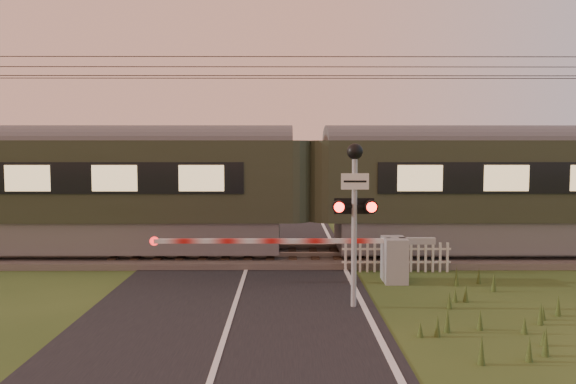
{
  "coord_description": "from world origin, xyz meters",
  "views": [
    {
      "loc": [
        1.08,
        -10.47,
        3.36
      ],
      "look_at": [
        1.15,
        3.2,
        2.3
      ],
      "focal_mm": 35.0,
      "sensor_mm": 36.0,
      "label": 1
    }
  ],
  "objects_px": {
    "train": "(309,189)",
    "picket_fence": "(396,257)",
    "boom_gate": "(381,257)",
    "crossing_signal": "(355,195)"
  },
  "relations": [
    {
      "from": "picket_fence",
      "to": "crossing_signal",
      "type": "bearing_deg",
      "value": -114.98
    },
    {
      "from": "crossing_signal",
      "to": "picket_fence",
      "type": "distance_m",
      "value": 4.24
    },
    {
      "from": "train",
      "to": "crossing_signal",
      "type": "height_order",
      "value": "train"
    },
    {
      "from": "train",
      "to": "boom_gate",
      "type": "bearing_deg",
      "value": -60.38
    },
    {
      "from": "boom_gate",
      "to": "picket_fence",
      "type": "relative_size",
      "value": 2.42
    },
    {
      "from": "boom_gate",
      "to": "crossing_signal",
      "type": "xyz_separation_m",
      "value": [
        -0.96,
        -2.31,
        1.75
      ]
    },
    {
      "from": "train",
      "to": "picket_fence",
      "type": "height_order",
      "value": "train"
    },
    {
      "from": "train",
      "to": "crossing_signal",
      "type": "xyz_separation_m",
      "value": [
        0.74,
        -5.29,
        0.23
      ]
    },
    {
      "from": "picket_fence",
      "to": "train",
      "type": "bearing_deg",
      "value": 140.78
    },
    {
      "from": "boom_gate",
      "to": "crossing_signal",
      "type": "bearing_deg",
      "value": -112.6
    }
  ]
}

